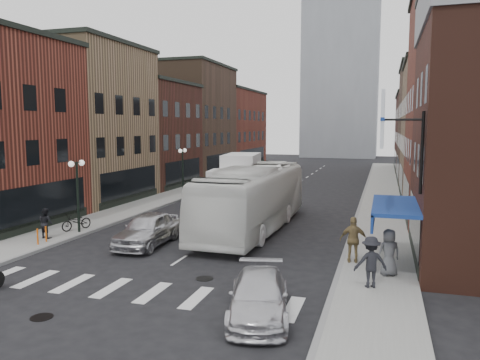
% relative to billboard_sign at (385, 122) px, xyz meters
% --- Properties ---
extents(ground, '(160.00, 160.00, 0.00)m').
position_rel_billboard_sign_xyz_m(ground, '(-8.59, -0.50, -6.13)').
color(ground, black).
rests_on(ground, ground).
extents(sidewalk_left, '(3.00, 74.00, 0.15)m').
position_rel_billboard_sign_xyz_m(sidewalk_left, '(-17.09, 21.50, -6.06)').
color(sidewalk_left, gray).
rests_on(sidewalk_left, ground).
extents(sidewalk_right, '(3.00, 74.00, 0.15)m').
position_rel_billboard_sign_xyz_m(sidewalk_right, '(-0.09, 21.50, -6.06)').
color(sidewalk_right, gray).
rests_on(sidewalk_right, ground).
extents(curb_left, '(0.20, 74.00, 0.16)m').
position_rel_billboard_sign_xyz_m(curb_left, '(-15.59, 21.50, -6.13)').
color(curb_left, gray).
rests_on(curb_left, ground).
extents(curb_right, '(0.20, 74.00, 0.16)m').
position_rel_billboard_sign_xyz_m(curb_right, '(-1.59, 21.50, -6.13)').
color(curb_right, gray).
rests_on(curb_right, ground).
extents(crosswalk_stripes, '(12.00, 2.20, 0.01)m').
position_rel_billboard_sign_xyz_m(crosswalk_stripes, '(-8.59, -3.50, -6.13)').
color(crosswalk_stripes, silver).
rests_on(crosswalk_stripes, ground).
extents(bldg_left_mid_a, '(10.30, 10.20, 12.30)m').
position_rel_billboard_sign_xyz_m(bldg_left_mid_a, '(-23.58, 13.50, 0.02)').
color(bldg_left_mid_a, '#8A6E4C').
rests_on(bldg_left_mid_a, ground).
extents(bldg_left_mid_b, '(10.30, 10.20, 10.30)m').
position_rel_billboard_sign_xyz_m(bldg_left_mid_b, '(-23.58, 23.50, -0.98)').
color(bldg_left_mid_b, '#442118').
rests_on(bldg_left_mid_b, ground).
extents(bldg_left_far_a, '(10.30, 12.20, 13.30)m').
position_rel_billboard_sign_xyz_m(bldg_left_far_a, '(-23.58, 34.50, 0.52)').
color(bldg_left_far_a, '#493324').
rests_on(bldg_left_far_a, ground).
extents(bldg_left_far_b, '(10.30, 16.20, 11.30)m').
position_rel_billboard_sign_xyz_m(bldg_left_far_b, '(-23.58, 48.50, -0.48)').
color(bldg_left_far_b, maroon).
rests_on(bldg_left_far_b, ground).
extents(bldg_right_mid_b, '(10.30, 10.20, 11.30)m').
position_rel_billboard_sign_xyz_m(bldg_right_mid_b, '(6.41, 23.50, -0.48)').
color(bldg_right_mid_b, '#8A6E4C').
rests_on(bldg_right_mid_b, ground).
extents(bldg_right_far_a, '(10.30, 12.20, 12.30)m').
position_rel_billboard_sign_xyz_m(bldg_right_far_a, '(6.41, 34.50, 0.02)').
color(bldg_right_far_a, '#493324').
rests_on(bldg_right_far_a, ground).
extents(bldg_right_far_b, '(10.30, 16.20, 10.30)m').
position_rel_billboard_sign_xyz_m(bldg_right_far_b, '(6.41, 48.50, -0.98)').
color(bldg_right_far_b, '#442118').
rests_on(bldg_right_far_b, ground).
extents(awning_blue, '(1.80, 5.00, 0.78)m').
position_rel_billboard_sign_xyz_m(awning_blue, '(0.34, 2.00, -3.50)').
color(awning_blue, navy).
rests_on(awning_blue, ground).
extents(billboard_sign, '(1.52, 3.00, 3.70)m').
position_rel_billboard_sign_xyz_m(billboard_sign, '(0.00, 0.00, 0.00)').
color(billboard_sign, black).
rests_on(billboard_sign, ground).
extents(distant_tower, '(14.00, 14.00, 50.00)m').
position_rel_billboard_sign_xyz_m(distant_tower, '(-8.59, 77.50, 18.87)').
color(distant_tower, '#9399A0').
rests_on(distant_tower, ground).
extents(streetlamp_near, '(0.32, 1.22, 4.11)m').
position_rel_billboard_sign_xyz_m(streetlamp_near, '(-15.99, 3.50, -3.22)').
color(streetlamp_near, black).
rests_on(streetlamp_near, ground).
extents(streetlamp_far, '(0.32, 1.22, 4.11)m').
position_rel_billboard_sign_xyz_m(streetlamp_far, '(-15.99, 17.50, -3.22)').
color(streetlamp_far, black).
rests_on(streetlamp_far, ground).
extents(bike_rack, '(0.08, 0.68, 0.80)m').
position_rel_billboard_sign_xyz_m(bike_rack, '(-16.19, 0.80, -5.58)').
color(bike_rack, '#D8590C').
rests_on(bike_rack, sidewalk_left).
extents(box_truck, '(3.30, 8.74, 3.68)m').
position_rel_billboard_sign_xyz_m(box_truck, '(-11.24, 17.62, -4.31)').
color(box_truck, white).
rests_on(box_truck, ground).
extents(transit_bus, '(3.35, 13.31, 3.69)m').
position_rel_billboard_sign_xyz_m(transit_bus, '(-7.07, 7.44, -4.29)').
color(transit_bus, white).
rests_on(transit_bus, ground).
extents(sedan_left_near, '(2.13, 4.92, 1.65)m').
position_rel_billboard_sign_xyz_m(sedan_left_near, '(-11.21, 2.50, -5.31)').
color(sedan_left_near, silver).
rests_on(sedan_left_near, ground).
extents(sedan_left_far, '(1.61, 4.41, 1.44)m').
position_rel_billboard_sign_xyz_m(sedan_left_far, '(-9.50, 6.46, -5.41)').
color(sedan_left_far, '#B0AB8E').
rests_on(sedan_left_far, ground).
extents(curb_car, '(2.77, 4.78, 1.30)m').
position_rel_billboard_sign_xyz_m(curb_car, '(-3.61, -4.38, -5.48)').
color(curb_car, silver).
rests_on(curb_car, ground).
extents(parked_bicycle, '(1.25, 1.90, 0.94)m').
position_rel_billboard_sign_xyz_m(parked_bicycle, '(-16.41, 3.87, -5.51)').
color(parked_bicycle, black).
rests_on(parked_bicycle, sidewalk_left).
extents(ped_left_solo, '(0.86, 0.62, 1.59)m').
position_rel_billboard_sign_xyz_m(ped_left_solo, '(-16.75, 1.78, -5.19)').
color(ped_left_solo, black).
rests_on(ped_left_solo, sidewalk_left).
extents(ped_right_a, '(1.34, 0.98, 1.87)m').
position_rel_billboard_sign_xyz_m(ped_right_a, '(-0.32, -1.01, -5.05)').
color(ped_right_a, black).
rests_on(ped_right_a, sidewalk_right).
extents(ped_right_b, '(1.22, 0.71, 1.98)m').
position_rel_billboard_sign_xyz_m(ped_right_b, '(-1.12, 2.02, -4.99)').
color(ped_right_b, olive).
rests_on(ped_right_b, sidewalk_right).
extents(ped_right_c, '(1.06, 0.91, 1.84)m').
position_rel_billboard_sign_xyz_m(ped_right_c, '(0.31, 0.61, -5.06)').
color(ped_right_c, '#56585D').
rests_on(ped_right_c, sidewalk_right).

